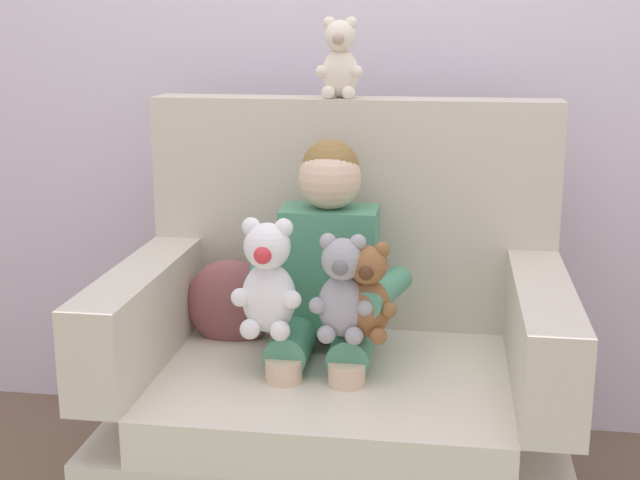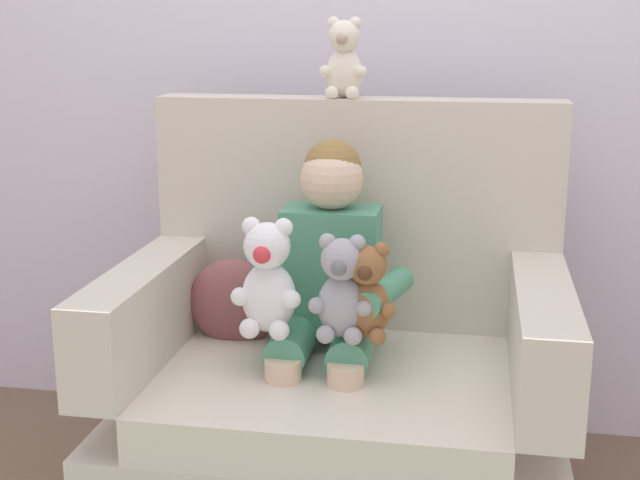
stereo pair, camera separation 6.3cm
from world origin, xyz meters
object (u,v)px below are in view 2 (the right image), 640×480
armchair (341,390)px  plush_cream_on_backrest (344,61)px  plush_white (268,280)px  throw_pillow (234,303)px  seated_child (327,280)px  plush_grey (342,291)px  plush_brown (367,294)px

armchair → plush_cream_on_backrest: (-0.04, 0.29, 0.87)m
plush_white → throw_pillow: plush_white is taller
seated_child → plush_grey: 0.17m
plush_white → plush_grey: bearing=-4.0°
armchair → plush_grey: (0.02, -0.15, 0.33)m
seated_child → plush_grey: bearing=-73.0°
seated_child → plush_brown: bearing=-54.6°
seated_child → plush_grey: size_ratio=3.04×
plush_grey → plush_cream_on_backrest: size_ratio=1.19×
throw_pillow → armchair: bearing=-17.3°
plush_grey → armchair: bearing=87.6°
seated_child → throw_pillow: size_ratio=3.17×
armchair → plush_grey: size_ratio=4.33×
seated_child → plush_cream_on_backrest: size_ratio=3.63×
armchair → seated_child: armchair is taller
armchair → plush_brown: 0.36m
plush_cream_on_backrest → throw_pillow: bearing=-155.5°
plush_white → throw_pillow: bearing=121.2°
plush_grey → plush_brown: plush_grey is taller
seated_child → plush_brown: (0.12, -0.15, 0.01)m
plush_grey → throw_pillow: 0.45m
plush_white → throw_pillow: (-0.16, 0.24, -0.15)m
plush_white → plush_cream_on_backrest: 0.69m
armchair → plush_cream_on_backrest: bearing=98.1°
throw_pillow → seated_child: bearing=-18.2°
plush_brown → plush_grey: bearing=-153.7°
seated_child → plush_white: seated_child is taller
plush_grey → plush_cream_on_backrest: plush_cream_on_backrest is taller
armchair → plush_brown: (0.09, -0.14, 0.32)m
plush_cream_on_backrest → plush_brown: bearing=-82.8°
seated_child → plush_white: bearing=-135.4°
armchair → plush_white: size_ratio=3.87×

